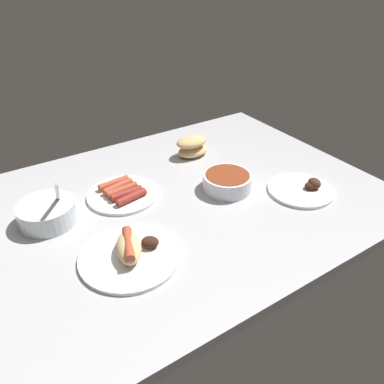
{
  "coord_description": "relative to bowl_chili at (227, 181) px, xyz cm",
  "views": [
    {
      "loc": [
        -48.74,
        -80.97,
        63.26
      ],
      "look_at": [
        1.95,
        -3.01,
        3.0
      ],
      "focal_mm": 35.31,
      "sensor_mm": 36.0,
      "label": 1
    }
  ],
  "objects": [
    {
      "name": "ground_plane",
      "position": [
        -14.54,
        3.52,
        -4.34
      ],
      "size": [
        120.0,
        90.0,
        3.0
      ],
      "primitive_type": "cube",
      "color": "#B2B2B7"
    },
    {
      "name": "bowl_chili",
      "position": [
        0.0,
        0.0,
        0.0
      ],
      "size": [
        15.08,
        15.08,
        5.19
      ],
      "color": "white",
      "rests_on": "ground_plane"
    },
    {
      "name": "plate_grilled_meat",
      "position": [
        18.75,
        -13.82,
        -2.03
      ],
      "size": [
        19.96,
        19.96,
        4.04
      ],
      "color": "white",
      "rests_on": "ground_plane"
    },
    {
      "name": "plate_sausages",
      "position": [
        -28.86,
        14.01,
        -1.75
      ],
      "size": [
        21.36,
        21.36,
        3.29
      ],
      "color": "white",
      "rests_on": "ground_plane"
    },
    {
      "name": "plate_hotdog_assembled",
      "position": [
        -38.48,
        -11.98,
        -1.21
      ],
      "size": [
        24.7,
        24.7,
        5.61
      ],
      "color": "white",
      "rests_on": "ground_plane"
    },
    {
      "name": "bread_stack",
      "position": [
        3.31,
        24.93,
        0.76
      ],
      "size": [
        12.03,
        8.24,
        7.2
      ],
      "color": "#DBB77A",
      "rests_on": "ground_plane"
    },
    {
      "name": "bowl_coleslaw",
      "position": [
        -51.24,
        13.17,
        0.43
      ],
      "size": [
        15.4,
        15.4,
        15.15
      ],
      "color": "silver",
      "rests_on": "ground_plane"
    }
  ]
}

